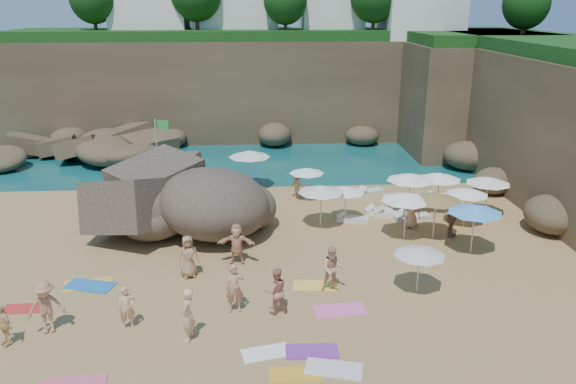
{
  "coord_description": "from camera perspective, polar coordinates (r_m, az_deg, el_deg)",
  "views": [
    {
      "loc": [
        0.43,
        -23.08,
        10.81
      ],
      "look_at": [
        2.0,
        3.0,
        2.0
      ],
      "focal_mm": 35.0,
      "sensor_mm": 36.0,
      "label": 1
    }
  ],
  "objects": [
    {
      "name": "person_stand_1",
      "position": [
        20.7,
        -1.23,
        -10.02
      ],
      "size": [
        0.99,
        0.85,
        1.77
      ],
      "primitive_type": "imported",
      "rotation": [
        0.0,
        0.0,
        3.37
      ],
      "color": "tan",
      "rests_on": "ground"
    },
    {
      "name": "parasol_3",
      "position": [
        29.51,
        17.74,
        0.05
      ],
      "size": [
        2.13,
        2.13,
        2.02
      ],
      "color": "silver",
      "rests_on": "ground"
    },
    {
      "name": "parasol_1",
      "position": [
        31.99,
        1.92,
        2.19
      ],
      "size": [
        2.02,
        2.02,
        1.91
      ],
      "color": "silver",
      "rests_on": "ground"
    },
    {
      "name": "cliff_right",
      "position": [
        36.84,
        27.06,
        5.95
      ],
      "size": [
        8.0,
        30.0,
        8.0
      ],
      "primitive_type": "cube",
      "color": "brown",
      "rests_on": "ground"
    },
    {
      "name": "person_lie_0",
      "position": [
        21.53,
        -23.14,
        -12.39
      ],
      "size": [
        1.78,
        2.19,
        0.51
      ],
      "primitive_type": "imported",
      "rotation": [
        0.0,
        0.0,
        0.34
      ],
      "color": "#AC7856",
      "rests_on": "ground"
    },
    {
      "name": "towel_8",
      "position": [
        24.23,
        -19.49,
        -8.97
      ],
      "size": [
        2.14,
        1.48,
        0.03
      ],
      "primitive_type": "cube",
      "rotation": [
        0.0,
        0.0,
        -0.28
      ],
      "color": "#226AB6",
      "rests_on": "ground"
    },
    {
      "name": "seawater",
      "position": [
        54.17,
        -3.86,
        7.09
      ],
      "size": [
        120.0,
        120.0,
        0.0
      ],
      "primitive_type": "plane",
      "color": "#0C4751",
      "rests_on": "ground"
    },
    {
      "name": "towel_7",
      "position": [
        23.5,
        -25.22,
        -10.66
      ],
      "size": [
        1.52,
        0.8,
        0.03
      ],
      "primitive_type": "cube",
      "rotation": [
        0.0,
        0.0,
        0.04
      ],
      "color": "red",
      "rests_on": "ground"
    },
    {
      "name": "lounger_3",
      "position": [
        30.8,
        9.24,
        -1.92
      ],
      "size": [
        1.59,
        0.69,
        0.24
      ],
      "primitive_type": "cube",
      "rotation": [
        0.0,
        0.0,
        0.11
      ],
      "color": "white",
      "rests_on": "ground"
    },
    {
      "name": "parasol_8",
      "position": [
        31.08,
        15.13,
        1.56
      ],
      "size": [
        2.33,
        2.33,
        2.21
      ],
      "color": "silver",
      "rests_on": "ground"
    },
    {
      "name": "person_stand_6",
      "position": [
        19.45,
        -10.15,
        -12.16
      ],
      "size": [
        0.57,
        0.76,
        1.89
      ],
      "primitive_type": "imported",
      "rotation": [
        0.0,
        0.0,
        4.54
      ],
      "color": "#EBBA85",
      "rests_on": "ground"
    },
    {
      "name": "person_lie_4",
      "position": [
        21.18,
        -5.38,
        -11.45
      ],
      "size": [
        0.84,
        1.9,
        0.44
      ],
      "primitive_type": "imported",
      "rotation": [
        0.0,
        0.0,
        0.09
      ],
      "color": "tan",
      "rests_on": "ground"
    },
    {
      "name": "towel_6",
      "position": [
        19.07,
        2.44,
        -15.85
      ],
      "size": [
        1.74,
        0.89,
        0.03
      ],
      "primitive_type": "cube",
      "rotation": [
        0.0,
        0.0,
        -0.01
      ],
      "color": "purple",
      "rests_on": "ground"
    },
    {
      "name": "parasol_2",
      "position": [
        30.1,
        12.33,
        1.5
      ],
      "size": [
        2.49,
        2.49,
        2.36
      ],
      "color": "silver",
      "rests_on": "ground"
    },
    {
      "name": "towel_5",
      "position": [
        18.35,
        4.68,
        -17.47
      ],
      "size": [
        1.95,
        1.31,
        0.03
      ],
      "primitive_type": "cube",
      "rotation": [
        0.0,
        0.0,
        -0.25
      ],
      "color": "silver",
      "rests_on": "ground"
    },
    {
      "name": "towel_2",
      "position": [
        18.08,
        0.72,
        -18.02
      ],
      "size": [
        1.59,
        0.81,
        0.03
      ],
      "primitive_type": "cube",
      "rotation": [
        0.0,
        0.0,
        0.01
      ],
      "color": "gold",
      "rests_on": "ground"
    },
    {
      "name": "person_stand_2",
      "position": [
        32.58,
        0.95,
        0.66
      ],
      "size": [
        1.06,
        0.78,
        1.52
      ],
      "primitive_type": "imported",
      "rotation": [
        0.0,
        0.0,
        2.7
      ],
      "color": "tan",
      "rests_on": "ground"
    },
    {
      "name": "parasol_7",
      "position": [
        28.94,
        5.88,
        0.26
      ],
      "size": [
        2.0,
        2.0,
        1.89
      ],
      "color": "silver",
      "rests_on": "ground"
    },
    {
      "name": "parasol_5",
      "position": [
        27.07,
        11.96,
        -0.48
      ],
      "size": [
        2.46,
        2.46,
        2.33
      ],
      "color": "silver",
      "rests_on": "ground"
    },
    {
      "name": "marina_masts",
      "position": [
        56.25,
        -21.23,
        9.42
      ],
      "size": [
        3.1,
        0.1,
        6.0
      ],
      "color": "white",
      "rests_on": "ground"
    },
    {
      "name": "person_stand_3",
      "position": [
        28.25,
        16.31,
        -2.63
      ],
      "size": [
        1.06,
        1.11,
        1.85
      ],
      "primitive_type": "imported",
      "rotation": [
        0.0,
        0.0,
        0.83
      ],
      "color": "#885B44",
      "rests_on": "ground"
    },
    {
      "name": "parasol_6",
      "position": [
        27.42,
        14.84,
        -0.49
      ],
      "size": [
        2.44,
        2.44,
        2.31
      ],
      "color": "silver",
      "rests_on": "ground"
    },
    {
      "name": "flag_pole",
      "position": [
        34.03,
        -12.95,
        4.62
      ],
      "size": [
        0.85,
        0.34,
        4.45
      ],
      "color": "silver",
      "rests_on": "ground"
    },
    {
      "name": "towel_12",
      "position": [
        22.92,
        2.79,
        -9.48
      ],
      "size": [
        1.87,
        1.08,
        0.03
      ],
      "primitive_type": "cube",
      "rotation": [
        0.0,
        0.0,
        -0.11
      ],
      "color": "yellow",
      "rests_on": "ground"
    },
    {
      "name": "person_stand_5",
      "position": [
        34.76,
        -11.58,
        1.46
      ],
      "size": [
        1.48,
        0.77,
        1.53
      ],
      "primitive_type": "imported",
      "rotation": [
        0.0,
        0.0,
        0.27
      ],
      "color": "tan",
      "rests_on": "ground"
    },
    {
      "name": "towel_13",
      "position": [
        19.0,
        -2.26,
        -15.99
      ],
      "size": [
        1.69,
        1.11,
        0.03
      ],
      "primitive_type": "cube",
      "rotation": [
        0.0,
        0.0,
        0.23
      ],
      "color": "white",
      "rests_on": "ground"
    },
    {
      "name": "lounger_2",
      "position": [
        33.61,
        15.01,
        -0.55
      ],
      "size": [
        1.76,
        1.02,
        0.26
      ],
      "primitive_type": "cube",
      "rotation": [
        0.0,
        0.0,
        0.3
      ],
      "color": "white",
      "rests_on": "ground"
    },
    {
      "name": "person_lie_5",
      "position": [
        22.45,
        4.54,
        -9.2
      ],
      "size": [
        0.93,
        1.86,
        0.7
      ],
      "primitive_type": "imported",
      "rotation": [
        0.0,
        0.0,
        -0.02
      ],
      "color": "tan",
      "rests_on": "ground"
    },
    {
      "name": "person_lie_1",
      "position": [
        21.46,
        -26.69,
        -13.27
      ],
      "size": [
        1.55,
        1.66,
        0.35
      ],
      "primitive_type": "imported",
      "rotation": [
        0.0,
        0.0,
        -0.65
      ],
      "color": "#E7BF83",
      "rests_on": "ground"
    },
    {
      "name": "ground",
      "position": [
        25.49,
        -4.11,
        -6.51
      ],
      "size": [
        120.0,
        120.0,
        0.0
      ],
      "primitive_type": "plane",
      "color": "tan",
      "rests_on": "ground"
    },
    {
      "name": "person_lie_2",
      "position": [
        23.86,
        -10.01,
        -7.97
      ],
      "size": [
        1.41,
        1.98,
        0.48
      ],
      "primitive_type": "imported",
      "rotation": [
        0.0,
        0.0,
        0.33
      ],
      "color": "#A97D54",
      "rests_on": "ground"
    },
    {
      "name": "person_stand_0",
      "position": [
        20.6,
        -16.05,
        -11.24
      ],
      "size": [
        0.67,
        0.54,
        1.59
      ],
      "primitive_type": "imported",
      "rotation": [
        0.0,
        0.0,
        0.31
      ],
      "color": "tan",
      "rests_on": "ground"
    },
    {
      "name": "lounger_0",
      "position": [
        33.62,
        8.29,
        -0.06
      ],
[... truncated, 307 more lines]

